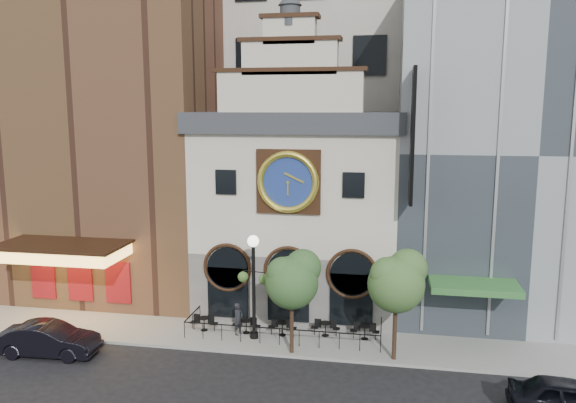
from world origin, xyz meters
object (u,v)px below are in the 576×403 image
(bistro_1, at_px, (246,325))
(car_left, at_px, (49,339))
(bistro_2, at_px, (282,327))
(pedestrian, at_px, (238,319))
(bistro_0, at_px, (204,323))
(lamppost, at_px, (254,275))
(bistro_3, at_px, (325,328))
(car_right, at_px, (570,399))
(tree_left, at_px, (293,278))
(tree_right, at_px, (397,280))
(bistro_4, at_px, (365,331))

(bistro_1, xyz_separation_m, car_left, (-9.37, -4.22, 0.23))
(bistro_2, height_order, pedestrian, pedestrian)
(pedestrian, bearing_deg, bistro_0, 108.44)
(lamppost, bearing_deg, pedestrian, 171.81)
(bistro_3, height_order, car_right, car_right)
(lamppost, bearing_deg, bistro_3, 25.48)
(bistro_2, xyz_separation_m, pedestrian, (-2.42, -0.28, 0.43))
(bistro_0, relative_size, tree_left, 0.29)
(car_right, relative_size, tree_right, 0.86)
(bistro_3, xyz_separation_m, lamppost, (-3.81, -0.99, 3.09))
(tree_left, bearing_deg, bistro_1, 146.33)
(bistro_3, xyz_separation_m, pedestrian, (-4.78, -0.65, 0.43))
(bistro_1, distance_m, car_left, 10.28)
(bistro_2, xyz_separation_m, lamppost, (-1.45, -0.62, 3.09))
(bistro_0, distance_m, tree_left, 6.74)
(bistro_4, relative_size, car_left, 0.31)
(bistro_0, relative_size, car_right, 0.33)
(bistro_1, bearing_deg, pedestrian, -150.00)
(bistro_3, xyz_separation_m, car_right, (10.76, -6.25, 0.21))
(bistro_2, relative_size, car_right, 0.33)
(tree_left, height_order, tree_right, tree_right)
(lamppost, xyz_separation_m, tree_left, (2.39, -1.42, 0.40))
(tree_left, bearing_deg, bistro_4, 33.06)
(bistro_2, relative_size, tree_right, 0.28)
(car_left, bearing_deg, car_right, -96.73)
(bistro_2, distance_m, lamppost, 3.47)
(bistro_3, distance_m, car_right, 12.45)
(bistro_1, distance_m, pedestrian, 0.62)
(bistro_1, bearing_deg, car_right, -21.05)
(car_left, height_order, pedestrian, pedestrian)
(bistro_0, bearing_deg, tree_left, -19.73)
(bistro_3, height_order, lamppost, lamppost)
(tree_left, bearing_deg, lamppost, 149.28)
(bistro_3, height_order, bistro_4, same)
(car_right, relative_size, tree_left, 0.90)
(bistro_0, height_order, tree_left, tree_left)
(car_right, distance_m, pedestrian, 16.53)
(bistro_1, xyz_separation_m, tree_right, (8.15, -1.83, 3.65))
(bistro_1, distance_m, bistro_4, 6.56)
(bistro_1, relative_size, bistro_2, 1.00)
(bistro_0, xyz_separation_m, car_right, (17.60, -5.79, 0.21))
(pedestrian, bearing_deg, tree_left, -93.94)
(bistro_2, bearing_deg, bistro_0, -178.79)
(bistro_1, bearing_deg, tree_right, -12.64)
(pedestrian, xyz_separation_m, lamppost, (0.98, -0.34, 2.66))
(bistro_2, relative_size, tree_left, 0.29)
(bistro_2, distance_m, tree_right, 7.37)
(car_left, bearing_deg, tree_right, -85.20)
(bistro_4, bearing_deg, lamppost, -171.32)
(lamppost, distance_m, tree_right, 7.69)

